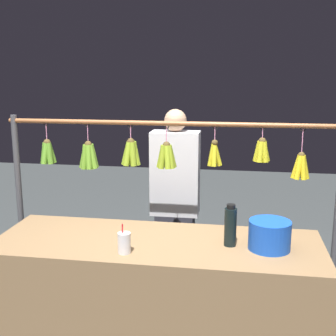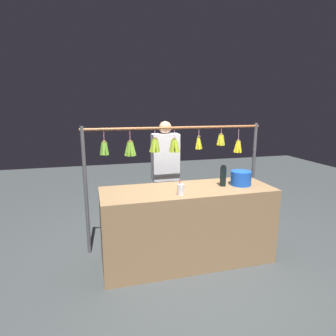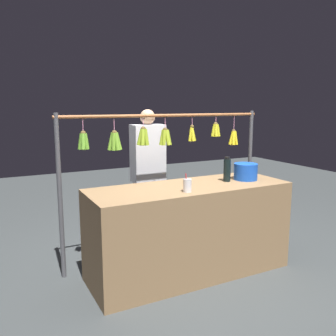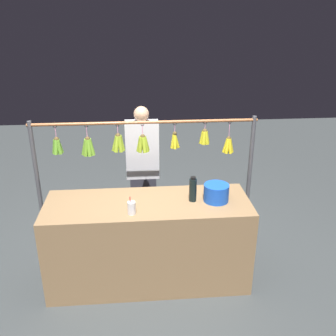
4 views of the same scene
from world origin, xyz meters
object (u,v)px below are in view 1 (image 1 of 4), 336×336
(drink_cup, at_px, (124,243))
(vendor_person, at_px, (175,210))
(water_bottle, at_px, (230,226))
(blue_bucket, at_px, (270,235))

(drink_cup, distance_m, vendor_person, 1.15)
(water_bottle, distance_m, blue_bucket, 0.23)
(drink_cup, height_order, vendor_person, vendor_person)
(water_bottle, relative_size, vendor_person, 0.16)
(blue_bucket, bearing_deg, vendor_person, -54.07)
(blue_bucket, height_order, vendor_person, vendor_person)
(water_bottle, xyz_separation_m, vendor_person, (0.46, -0.92, -0.21))
(water_bottle, relative_size, blue_bucket, 1.04)
(drink_cup, bearing_deg, blue_bucket, -166.93)
(blue_bucket, distance_m, drink_cup, 0.83)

